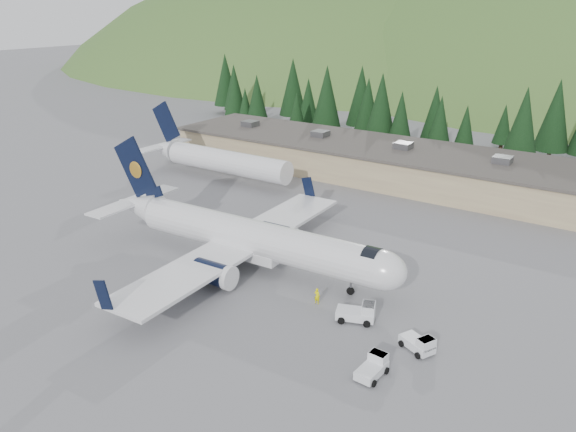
{
  "coord_description": "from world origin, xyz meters",
  "views": [
    {
      "loc": [
        32.87,
        -42.65,
        26.4
      ],
      "look_at": [
        0.0,
        6.0,
        4.0
      ],
      "focal_mm": 35.0,
      "sensor_mm": 36.0,
      "label": 1
    }
  ],
  "objects_px": {
    "second_airliner": "(214,159)",
    "baggage_tug_b": "(419,344)",
    "baggage_tug_c": "(373,367)",
    "terminal_building": "(373,159)",
    "baggage_tug_a": "(359,313)",
    "airliner": "(247,238)",
    "ramp_worker": "(317,296)"
  },
  "relations": [
    {
      "from": "airliner",
      "to": "baggage_tug_b",
      "type": "xyz_separation_m",
      "value": [
        21.18,
        -4.79,
        -2.56
      ]
    },
    {
      "from": "second_airliner",
      "to": "baggage_tug_b",
      "type": "bearing_deg",
      "value": -30.79
    },
    {
      "from": "terminal_building",
      "to": "baggage_tug_b",
      "type": "bearing_deg",
      "value": -59.61
    },
    {
      "from": "baggage_tug_c",
      "to": "ramp_worker",
      "type": "bearing_deg",
      "value": 57.1
    },
    {
      "from": "baggage_tug_b",
      "to": "ramp_worker",
      "type": "xyz_separation_m",
      "value": [
        -10.85,
        1.97,
        0.1
      ]
    },
    {
      "from": "airliner",
      "to": "terminal_building",
      "type": "xyz_separation_m",
      "value": [
        -3.94,
        38.04,
        -0.63
      ]
    },
    {
      "from": "baggage_tug_c",
      "to": "ramp_worker",
      "type": "xyz_separation_m",
      "value": [
        -9.1,
        6.79,
        0.1
      ]
    },
    {
      "from": "baggage_tug_a",
      "to": "ramp_worker",
      "type": "relative_size",
      "value": 2.36
    },
    {
      "from": "terminal_building",
      "to": "ramp_worker",
      "type": "height_order",
      "value": "terminal_building"
    },
    {
      "from": "airliner",
      "to": "baggage_tug_c",
      "type": "height_order",
      "value": "airliner"
    },
    {
      "from": "baggage_tug_c",
      "to": "terminal_building",
      "type": "distance_m",
      "value": 53.12
    },
    {
      "from": "second_airliner",
      "to": "baggage_tug_a",
      "type": "xyz_separation_m",
      "value": [
        38.84,
        -25.39,
        -2.52
      ]
    },
    {
      "from": "baggage_tug_c",
      "to": "terminal_building",
      "type": "bearing_deg",
      "value": 29.95
    },
    {
      "from": "second_airliner",
      "to": "baggage_tug_a",
      "type": "distance_m",
      "value": 46.47
    },
    {
      "from": "baggage_tug_b",
      "to": "ramp_worker",
      "type": "distance_m",
      "value": 11.02
    },
    {
      "from": "terminal_building",
      "to": "baggage_tug_c",
      "type": "bearing_deg",
      "value": -63.88
    },
    {
      "from": "terminal_building",
      "to": "second_airliner",
      "type": "bearing_deg",
      "value": -141.22
    },
    {
      "from": "baggage_tug_a",
      "to": "terminal_building",
      "type": "xyz_separation_m",
      "value": [
        -18.92,
        41.39,
        1.82
      ]
    },
    {
      "from": "airliner",
      "to": "baggage_tug_b",
      "type": "height_order",
      "value": "airliner"
    },
    {
      "from": "baggage_tug_a",
      "to": "baggage_tug_b",
      "type": "relative_size",
      "value": 1.15
    },
    {
      "from": "airliner",
      "to": "terminal_building",
      "type": "height_order",
      "value": "airliner"
    },
    {
      "from": "airliner",
      "to": "baggage_tug_b",
      "type": "bearing_deg",
      "value": -14.96
    },
    {
      "from": "second_airliner",
      "to": "baggage_tug_c",
      "type": "distance_m",
      "value": 53.69
    },
    {
      "from": "baggage_tug_a",
      "to": "ramp_worker",
      "type": "distance_m",
      "value": 4.68
    },
    {
      "from": "baggage_tug_a",
      "to": "baggage_tug_b",
      "type": "height_order",
      "value": "baggage_tug_a"
    },
    {
      "from": "second_airliner",
      "to": "airliner",
      "type": "bearing_deg",
      "value": -42.74
    },
    {
      "from": "second_airliner",
      "to": "ramp_worker",
      "type": "height_order",
      "value": "second_airliner"
    },
    {
      "from": "airliner",
      "to": "ramp_worker",
      "type": "relative_size",
      "value": 23.19
    },
    {
      "from": "baggage_tug_a",
      "to": "ramp_worker",
      "type": "xyz_separation_m",
      "value": [
        -4.65,
        0.52,
        -0.01
      ]
    },
    {
      "from": "ramp_worker",
      "to": "baggage_tug_b",
      "type": "bearing_deg",
      "value": 169.44
    },
    {
      "from": "ramp_worker",
      "to": "airliner",
      "type": "bearing_deg",
      "value": -15.57
    },
    {
      "from": "airliner",
      "to": "baggage_tug_c",
      "type": "bearing_deg",
      "value": -28.53
    }
  ]
}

